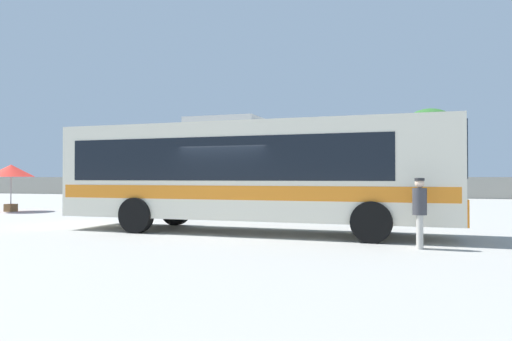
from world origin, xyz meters
The scene contains 11 objects.
ground_plane centered at (0.00, 10.00, 0.00)m, with size 300.00×300.00×0.00m, color #A3A099.
perimeter_wall centered at (0.00, 26.46, 0.82)m, with size 80.00×0.30×1.65m, color #9E998C.
coach_bus_cream_orange centered at (0.38, 0.42, 1.84)m, with size 11.68×3.10×3.44m.
attendant_by_bus_door centered at (5.13, -1.66, 0.92)m, with size 0.33×0.33×1.62m.
vendor_umbrella_near_gate_red centered at (-12.97, 5.55, 1.90)m, with size 2.12×2.12×2.24m.
parked_car_leftmost_black centered at (-12.01, 23.37, 0.77)m, with size 4.65×2.25×1.43m.
parked_car_second_maroon centered at (-5.61, 22.42, 0.81)m, with size 4.21×2.21×1.54m.
utility_pole_near centered at (-11.15, 29.96, 3.92)m, with size 1.80×0.33×7.48m.
roadside_tree_left centered at (-13.37, 30.67, 4.13)m, with size 3.26×3.26×5.54m.
roadside_tree_midleft centered at (-2.50, 30.99, 3.94)m, with size 3.61×3.61×5.49m.
roadside_tree_midright centered at (7.72, 31.12, 5.43)m, with size 5.15×5.15×7.63m.
Camera 1 is at (4.52, -13.24, 1.64)m, focal length 33.66 mm.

